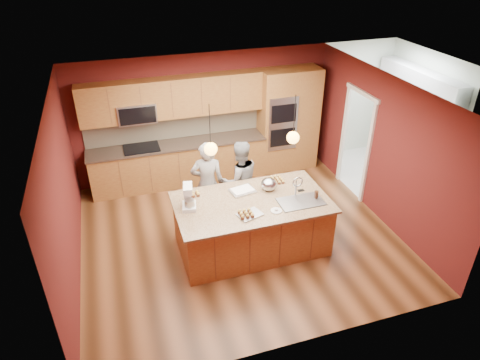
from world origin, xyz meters
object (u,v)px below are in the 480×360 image
object	(u,v)px
island	(253,224)
person_right	(240,180)
stand_mixer	(189,198)
person_left	(208,184)
mixing_bowl	(269,184)

from	to	relation	value
island	person_right	distance (m)	1.02
island	stand_mixer	bearing A→B (deg)	172.51
person_left	person_right	bearing A→B (deg)	-168.91
person_left	stand_mixer	size ratio (longest dim) A/B	4.00
island	mixing_bowl	world-z (taller)	island
island	person_left	xyz separation A→B (m)	(-0.54, 0.97, 0.34)
island	mixing_bowl	distance (m)	0.73
island	person_left	distance (m)	1.16
person_right	mixing_bowl	bearing A→B (deg)	109.55
island	stand_mixer	world-z (taller)	stand_mixer
person_right	stand_mixer	size ratio (longest dim) A/B	3.82
person_left	mixing_bowl	world-z (taller)	person_left
person_right	stand_mixer	bearing A→B (deg)	33.12
person_right	stand_mixer	world-z (taller)	person_right
person_left	mixing_bowl	size ratio (longest dim) A/B	6.01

